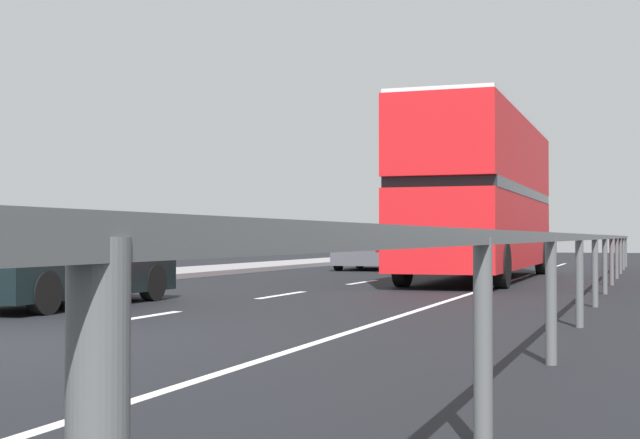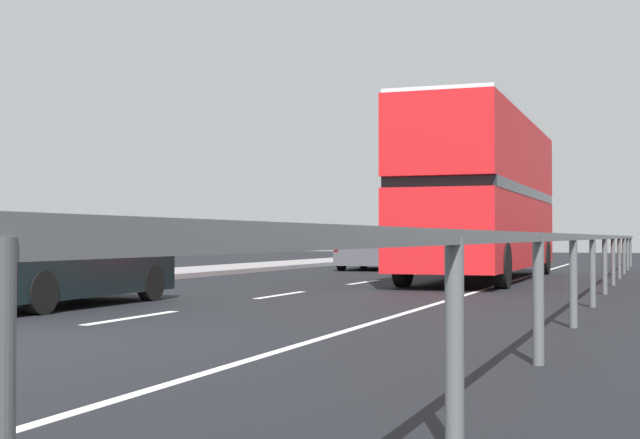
% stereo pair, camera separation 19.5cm
% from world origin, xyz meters
% --- Properties ---
extents(lane_paint_markings, '(3.49, 46.00, 0.01)m').
position_xyz_m(lane_paint_markings, '(2.09, 8.76, 0.00)').
color(lane_paint_markings, silver).
rests_on(lane_paint_markings, ground).
extents(bridge_side_railing, '(0.10, 42.00, 1.16)m').
position_xyz_m(bridge_side_railing, '(5.87, 9.00, 0.93)').
color(bridge_side_railing, '#4F5255').
rests_on(bridge_side_railing, ground).
extents(double_decker_bus_red, '(2.56, 11.13, 4.26)m').
position_xyz_m(double_decker_bus_red, '(2.54, 16.01, 2.28)').
color(double_decker_bus_red, red).
rests_on(double_decker_bus_red, ground).
extents(hatchback_car_near, '(1.78, 4.48, 1.39)m').
position_xyz_m(hatchback_car_near, '(-2.30, 4.49, 0.67)').
color(hatchback_car_near, black).
rests_on(hatchback_car_near, ground).
extents(sedan_car_ahead, '(1.91, 4.32, 1.41)m').
position_xyz_m(sedan_car_ahead, '(-2.40, 22.37, 0.67)').
color(sedan_car_ahead, '#484952').
rests_on(sedan_car_ahead, ground).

